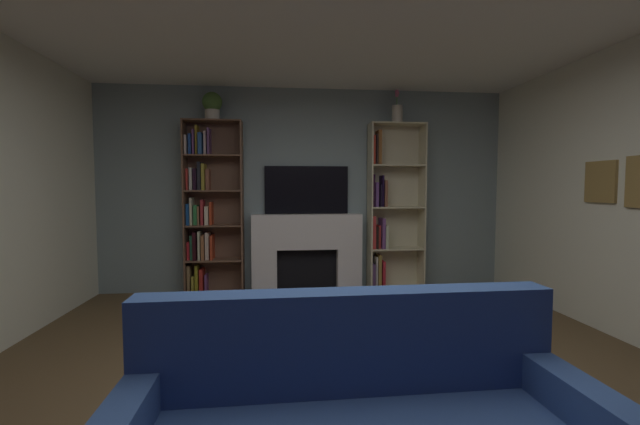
# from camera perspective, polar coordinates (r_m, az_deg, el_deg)

# --- Properties ---
(ground_plane) EXTENTS (6.92, 6.92, 0.00)m
(ground_plane) POSITION_cam_1_polar(r_m,az_deg,el_deg) (2.82, 2.71, -25.18)
(ground_plane) COLOR brown
(wall_back_accent) EXTENTS (5.41, 0.06, 2.64)m
(wall_back_accent) POSITION_cam_1_polar(r_m,az_deg,el_deg) (5.36, -1.97, 3.19)
(wall_back_accent) COLOR gray
(wall_back_accent) RESTS_ON ground_plane
(fireplace) EXTENTS (1.52, 0.52, 1.01)m
(fireplace) POSITION_cam_1_polar(r_m,az_deg,el_deg) (5.29, -1.84, -5.41)
(fireplace) COLOR white
(fireplace) RESTS_ON ground_plane
(tv) EXTENTS (1.09, 0.06, 0.62)m
(tv) POSITION_cam_1_polar(r_m,az_deg,el_deg) (5.30, -1.92, 3.19)
(tv) COLOR black
(tv) RESTS_ON fireplace
(bookshelf_left) EXTENTS (0.72, 0.28, 2.18)m
(bookshelf_left) POSITION_cam_1_polar(r_m,az_deg,el_deg) (5.30, -15.56, 0.30)
(bookshelf_left) COLOR brown
(bookshelf_left) RESTS_ON ground_plane
(bookshelf_right) EXTENTS (0.72, 0.29, 2.18)m
(bookshelf_right) POSITION_cam_1_polar(r_m,az_deg,el_deg) (5.43, 9.58, 0.08)
(bookshelf_right) COLOR beige
(bookshelf_right) RESTS_ON ground_plane
(potted_plant) EXTENTS (0.24, 0.24, 0.34)m
(potted_plant) POSITION_cam_1_polar(r_m,az_deg,el_deg) (5.33, -14.95, 14.45)
(potted_plant) COLOR beige
(potted_plant) RESTS_ON bookshelf_left
(vase_with_flowers) EXTENTS (0.14, 0.14, 0.43)m
(vase_with_flowers) POSITION_cam_1_polar(r_m,az_deg,el_deg) (5.48, 10.82, 13.65)
(vase_with_flowers) COLOR beige
(vase_with_flowers) RESTS_ON bookshelf_right
(coffee_table) EXTENTS (0.90, 0.49, 0.41)m
(coffee_table) POSITION_cam_1_polar(r_m,az_deg,el_deg) (2.42, 2.16, -20.75)
(coffee_table) COLOR brown
(coffee_table) RESTS_ON ground_plane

